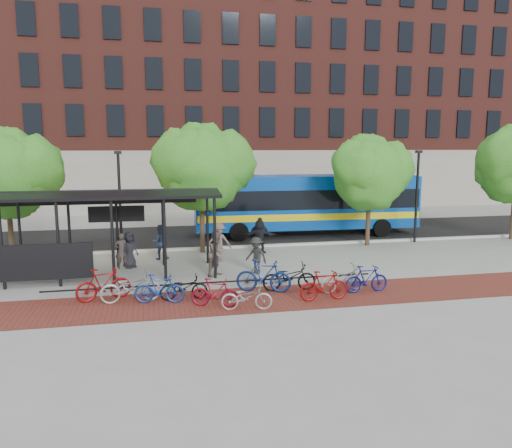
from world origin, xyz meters
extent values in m
plane|color=#9E9E99|center=(0.00, 0.00, 0.00)|extent=(160.00, 160.00, 0.00)
cube|color=black|center=(0.00, 8.00, 0.01)|extent=(160.00, 8.00, 0.01)
cube|color=#B7B7B2|center=(0.00, 4.00, 0.06)|extent=(160.00, 0.25, 0.12)
cube|color=maroon|center=(-2.00, -5.00, 0.00)|extent=(24.00, 3.00, 0.01)
cube|color=black|center=(-3.30, -4.10, 0.00)|extent=(12.00, 0.05, 0.95)
cube|color=maroon|center=(10.00, 26.00, 10.00)|extent=(55.00, 14.00, 20.00)
cube|color=#7A664C|center=(-16.00, 40.00, 15.00)|extent=(22.00, 22.00, 30.00)
cylinder|color=black|center=(-11.00, -1.85, 1.65)|extent=(0.12, 0.12, 3.30)
cylinder|color=black|center=(-11.00, 0.85, 1.65)|extent=(0.12, 0.12, 3.30)
cylinder|color=black|center=(-9.00, -1.85, 1.65)|extent=(0.12, 0.12, 3.30)
cylinder|color=black|center=(-9.00, 0.85, 1.65)|extent=(0.12, 0.12, 3.30)
cylinder|color=black|center=(-7.00, -1.85, 1.65)|extent=(0.12, 0.12, 3.30)
cylinder|color=black|center=(-7.00, 0.85, 1.65)|extent=(0.12, 0.12, 3.30)
cylinder|color=black|center=(-5.00, -1.85, 1.65)|extent=(0.12, 0.12, 3.30)
cylinder|color=black|center=(-5.00, 0.85, 1.65)|extent=(0.12, 0.12, 3.30)
cylinder|color=black|center=(-3.00, -1.85, 1.65)|extent=(0.12, 0.12, 3.30)
cylinder|color=black|center=(-3.00, 0.85, 1.65)|extent=(0.12, 0.12, 3.30)
cube|color=black|center=(-10.00, -1.90, 1.00)|extent=(4.50, 0.08, 1.40)
cube|color=black|center=(-8.00, -1.20, 3.45)|extent=(10.60, 1.65, 0.29)
cube|color=black|center=(-8.00, 0.20, 3.45)|extent=(10.60, 1.65, 0.29)
cube|color=black|center=(-8.00, 0.90, 3.05)|extent=(9.00, 0.10, 0.40)
cube|color=black|center=(-7.00, 0.95, 2.40)|extent=(2.40, 0.12, 0.70)
cube|color=#FF7200|center=(-7.00, 1.03, 2.40)|extent=(2.20, 0.02, 0.55)
cylinder|color=#382619|center=(-12.00, 3.30, 1.19)|extent=(0.24, 0.24, 2.38)
sphere|color=#307B21|center=(-12.00, 3.30, 3.98)|extent=(4.00, 4.00, 4.00)
sphere|color=#307B21|center=(-11.00, 3.50, 4.28)|extent=(3.20, 3.20, 3.20)
sphere|color=#307B21|center=(-11.90, 3.70, 4.78)|extent=(2.80, 2.80, 2.80)
cylinder|color=#382619|center=(-3.00, 3.30, 1.26)|extent=(0.24, 0.24, 2.52)
sphere|color=#307B21|center=(-3.00, 3.30, 4.20)|extent=(4.20, 4.20, 4.20)
sphere|color=#307B21|center=(-1.95, 3.50, 4.50)|extent=(3.36, 3.36, 3.36)
sphere|color=#307B21|center=(-3.84, 3.00, 4.60)|extent=(3.15, 3.15, 3.15)
sphere|color=#307B21|center=(-2.90, 3.70, 5.00)|extent=(2.94, 2.94, 2.94)
cylinder|color=#382619|center=(6.00, 3.30, 1.14)|extent=(0.24, 0.24, 2.27)
sphere|color=#307B21|center=(6.00, 3.30, 3.79)|extent=(3.80, 3.80, 3.80)
sphere|color=#307B21|center=(6.95, 3.50, 4.09)|extent=(3.04, 3.04, 3.04)
sphere|color=#307B21|center=(5.24, 3.00, 4.20)|extent=(2.85, 2.85, 2.85)
sphere|color=#307B21|center=(6.10, 3.70, 4.59)|extent=(2.66, 2.66, 2.66)
sphere|color=#307B21|center=(14.12, 3.00, 4.61)|extent=(3.30, 3.30, 3.30)
cylinder|color=black|center=(-7.00, 3.60, 2.50)|extent=(0.14, 0.14, 5.00)
cube|color=black|center=(-7.00, 3.60, 5.05)|extent=(0.35, 0.20, 0.15)
cylinder|color=black|center=(9.00, 3.60, 2.50)|extent=(0.14, 0.14, 5.00)
cube|color=black|center=(9.00, 3.60, 5.05)|extent=(0.35, 0.20, 0.15)
cube|color=#08419C|center=(3.67, 7.10, 2.04)|extent=(13.50, 3.46, 3.07)
cube|color=black|center=(3.67, 7.10, 2.29)|extent=(13.23, 3.49, 1.12)
cube|color=yellow|center=(3.67, 7.10, 1.28)|extent=(13.37, 3.50, 0.39)
cube|color=#08419C|center=(3.67, 7.10, 3.51)|extent=(13.22, 3.16, 0.20)
cylinder|color=black|center=(-0.67, 5.83, 0.54)|extent=(1.08, 0.36, 1.07)
cylinder|color=black|center=(-0.55, 8.72, 0.54)|extent=(1.08, 0.36, 1.07)
cylinder|color=black|center=(7.89, 5.47, 0.54)|extent=(1.08, 0.36, 1.07)
cylinder|color=black|center=(8.01, 8.37, 0.54)|extent=(1.08, 0.36, 1.07)
imported|color=maroon|center=(-7.20, -4.01, 0.58)|extent=(1.99, 1.10, 1.15)
imported|color=#949496|center=(-6.27, -4.41, 0.54)|extent=(2.14, 0.94, 1.09)
imported|color=navy|center=(-5.29, -4.75, 0.52)|extent=(1.78, 0.77, 1.04)
imported|color=black|center=(-4.45, -4.51, 0.44)|extent=(1.69, 0.62, 0.88)
imported|color=maroon|center=(-3.47, -5.53, 0.49)|extent=(1.70, 0.99, 0.99)
imported|color=#949497|center=(-2.48, -6.06, 0.45)|extent=(1.77, 0.83, 0.89)
imported|color=navy|center=(-1.50, -4.19, 0.62)|extent=(2.12, 1.25, 1.23)
imported|color=black|center=(-0.52, -4.21, 0.53)|extent=(2.05, 0.84, 1.05)
imported|color=maroon|center=(0.35, -5.62, 0.54)|extent=(1.79, 0.54, 1.07)
imported|color=gray|center=(1.41, -4.76, 0.50)|extent=(2.02, 1.08, 1.01)
imported|color=navy|center=(2.22, -4.99, 0.51)|extent=(1.70, 0.54, 1.01)
imported|color=black|center=(-6.49, 0.69, 0.81)|extent=(0.93, 0.92, 1.62)
imported|color=#38312D|center=(-6.83, 0.58, 0.80)|extent=(0.61, 0.43, 1.60)
imported|color=#1F2D49|center=(-5.13, 2.13, 0.84)|extent=(0.83, 0.66, 1.67)
imported|color=brown|center=(-2.45, 1.12, 0.92)|extent=(1.20, 0.71, 1.83)
imported|color=#282828|center=(-0.11, 2.95, 0.88)|extent=(1.08, 0.55, 1.76)
imported|color=black|center=(-0.19, 2.54, 0.86)|extent=(1.67, 0.97, 1.71)
imported|color=brown|center=(-2.87, -1.50, 0.95)|extent=(1.17, 1.15, 1.91)
imported|color=#242424|center=(-1.21, -1.50, 0.79)|extent=(1.13, 1.14, 1.57)
camera|label=1|loc=(-5.43, -21.65, 5.37)|focal=35.00mm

